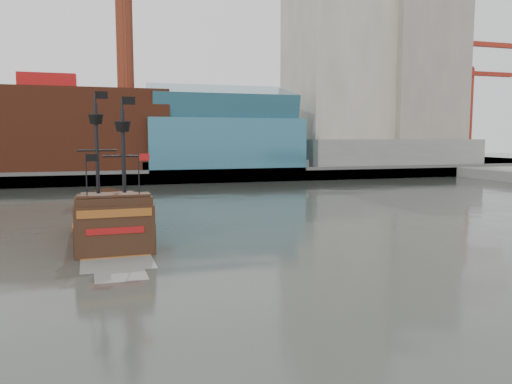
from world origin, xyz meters
name	(u,v)px	position (x,y,z in m)	size (l,w,h in m)	color
ground	(320,272)	(0.00, 0.00, 0.00)	(400.00, 400.00, 0.00)	#2C2F2A
promenade_far	(159,169)	(0.00, 92.00, 1.00)	(220.00, 60.00, 2.00)	slate
seawall	(177,177)	(0.00, 62.50, 1.30)	(220.00, 1.00, 2.60)	#4C4C49
skyline	(185,64)	(5.21, 84.56, 24.55)	(149.00, 45.00, 62.00)	brown
crane_a	(468,96)	(78.63, 82.00, 19.11)	(22.50, 4.00, 32.25)	slate
crane_b	(471,112)	(88.23, 92.00, 15.57)	(19.10, 4.00, 26.25)	slate
pirate_ship	(111,225)	(-12.18, 14.30, 1.18)	(5.97, 17.56, 13.04)	black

